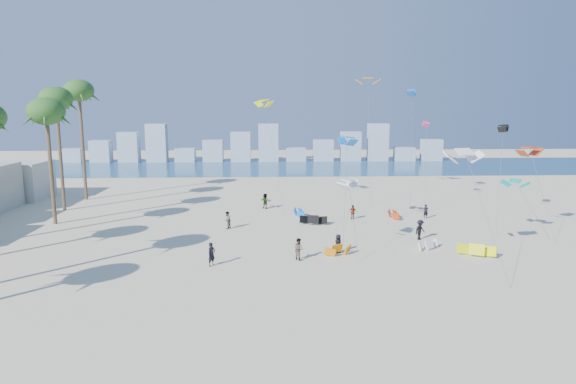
{
  "coord_description": "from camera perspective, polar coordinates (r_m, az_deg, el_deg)",
  "views": [
    {
      "loc": [
        1.04,
        -29.95,
        12.58
      ],
      "look_at": [
        3.0,
        16.0,
        4.5
      ],
      "focal_mm": 31.04,
      "sensor_mm": 36.0,
      "label": 1
    }
  ],
  "objects": [
    {
      "name": "distant_skyline",
      "position": [
        112.37,
        -3.58,
        5.1
      ],
      "size": [
        85.0,
        3.0,
        8.4
      ],
      "color": "#9EADBF",
      "rests_on": "ground"
    },
    {
      "name": "ground",
      "position": [
        32.5,
        -4.19,
        -12.84
      ],
      "size": [
        220.0,
        220.0,
        0.0
      ],
      "primitive_type": "plane",
      "color": "beige",
      "rests_on": "ground"
    },
    {
      "name": "kitesurfers_far",
      "position": [
        52.77,
        3.81,
        -2.84
      ],
      "size": [
        22.71,
        19.99,
        1.92
      ],
      "color": "black",
      "rests_on": "ground"
    },
    {
      "name": "ocean",
      "position": [
        102.72,
        -3.01,
        2.92
      ],
      "size": [
        220.0,
        220.0,
        0.0
      ],
      "primitive_type": "plane",
      "color": "navy",
      "rests_on": "ground"
    },
    {
      "name": "flying_kites",
      "position": [
        54.54,
        13.2,
        7.77
      ],
      "size": [
        28.54,
        35.66,
        16.58
      ],
      "color": "white",
      "rests_on": "ground"
    },
    {
      "name": "kitesurfer_mid",
      "position": [
        41.12,
        1.21,
        -6.53
      ],
      "size": [
        1.09,
        1.12,
        1.81
      ],
      "primitive_type": "imported",
      "rotation": [
        0.0,
        0.0,
        2.25
      ],
      "color": "gray",
      "rests_on": "ground"
    },
    {
      "name": "grounded_kites",
      "position": [
        49.29,
        9.93,
        -4.44
      ],
      "size": [
        16.23,
        18.76,
        1.0
      ],
      "color": "orange",
      "rests_on": "ground"
    },
    {
      "name": "kitesurfer_near",
      "position": [
        39.99,
        -8.75,
        -7.06
      ],
      "size": [
        0.8,
        0.82,
        1.9
      ],
      "primitive_type": "imported",
      "rotation": [
        0.0,
        0.0,
        0.87
      ],
      "color": "black",
      "rests_on": "ground"
    }
  ]
}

